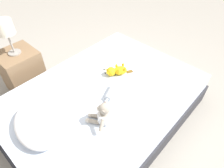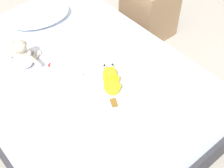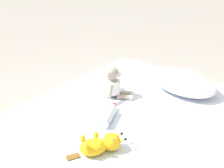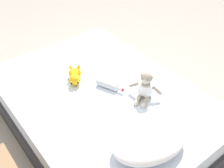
{
  "view_description": "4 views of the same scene",
  "coord_description": "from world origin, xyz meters",
  "px_view_note": "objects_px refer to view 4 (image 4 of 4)",
  "views": [
    {
      "loc": [
        -0.97,
        0.93,
        1.81
      ],
      "look_at": [
        -0.07,
        -0.04,
        0.53
      ],
      "focal_mm": 30.85,
      "sensor_mm": 36.0,
      "label": 1
    },
    {
      "loc": [
        -0.83,
        -1.38,
        1.96
      ],
      "look_at": [
        0.06,
        -0.32,
        0.47
      ],
      "focal_mm": 50.12,
      "sensor_mm": 36.0,
      "label": 2
    },
    {
      "loc": [
        0.95,
        -1.26,
        1.44
      ],
      "look_at": [
        -0.27,
        0.26,
        0.51
      ],
      "focal_mm": 48.03,
      "sensor_mm": 36.0,
      "label": 3
    },
    {
      "loc": [
        1.0,
        1.44,
        1.9
      ],
      "look_at": [
        -0.1,
        0.03,
        0.47
      ],
      "focal_mm": 42.97,
      "sensor_mm": 36.0,
      "label": 4
    }
  ],
  "objects_px": {
    "bed": "(102,110)",
    "glass_bottle": "(108,85)",
    "plush_yellow_creature": "(75,76)",
    "plush_monkey": "(145,87)",
    "pillow": "(149,141)"
  },
  "relations": [
    {
      "from": "pillow",
      "to": "glass_bottle",
      "type": "height_order",
      "value": "pillow"
    },
    {
      "from": "plush_monkey",
      "to": "glass_bottle",
      "type": "relative_size",
      "value": 1.04
    },
    {
      "from": "bed",
      "to": "glass_bottle",
      "type": "xyz_separation_m",
      "value": [
        -0.08,
        -0.01,
        0.24
      ]
    },
    {
      "from": "plush_monkey",
      "to": "plush_yellow_creature",
      "type": "height_order",
      "value": "plush_monkey"
    },
    {
      "from": "glass_bottle",
      "to": "bed",
      "type": "bearing_deg",
      "value": 9.13
    },
    {
      "from": "bed",
      "to": "plush_monkey",
      "type": "height_order",
      "value": "plush_monkey"
    },
    {
      "from": "plush_yellow_creature",
      "to": "bed",
      "type": "bearing_deg",
      "value": 106.94
    },
    {
      "from": "pillow",
      "to": "glass_bottle",
      "type": "distance_m",
      "value": 0.71
    },
    {
      "from": "bed",
      "to": "plush_yellow_creature",
      "type": "relative_size",
      "value": 6.56
    },
    {
      "from": "bed",
      "to": "plush_monkey",
      "type": "relative_size",
      "value": 7.59
    },
    {
      "from": "glass_bottle",
      "to": "plush_monkey",
      "type": "bearing_deg",
      "value": 122.48
    },
    {
      "from": "pillow",
      "to": "glass_bottle",
      "type": "bearing_deg",
      "value": -104.04
    },
    {
      "from": "plush_monkey",
      "to": "plush_yellow_creature",
      "type": "distance_m",
      "value": 0.64
    },
    {
      "from": "bed",
      "to": "glass_bottle",
      "type": "relative_size",
      "value": 7.86
    },
    {
      "from": "bed",
      "to": "plush_yellow_creature",
      "type": "distance_m",
      "value": 0.39
    }
  ]
}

